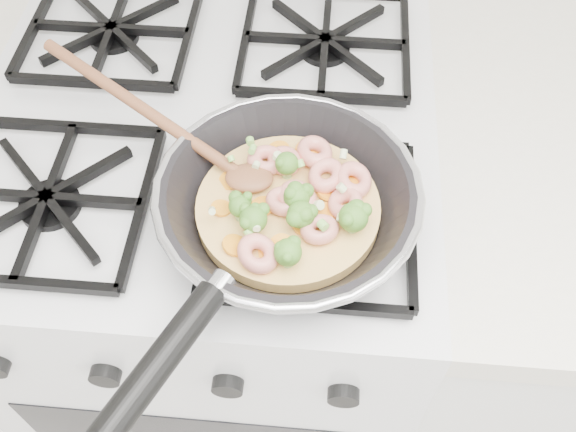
{
  "coord_description": "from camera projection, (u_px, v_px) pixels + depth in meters",
  "views": [
    {
      "loc": [
        0.16,
        1.13,
        1.5
      ],
      "look_at": [
        0.13,
        1.54,
        0.93
      ],
      "focal_mm": 40.16,
      "sensor_mm": 36.0,
      "label": 1
    }
  ],
  "objects": [
    {
      "name": "stove",
      "position": [
        228.0,
        290.0,
        1.18
      ],
      "size": [
        0.6,
        0.6,
        0.92
      ],
      "color": "white",
      "rests_on": "ground"
    },
    {
      "name": "skillet",
      "position": [
        285.0,
        205.0,
        0.68
      ],
      "size": [
        0.44,
        0.45,
        0.1
      ],
      "rotation": [
        0.0,
        0.0,
        0.35
      ],
      "color": "black",
      "rests_on": "stove"
    }
  ]
}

